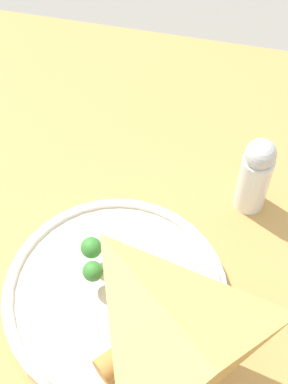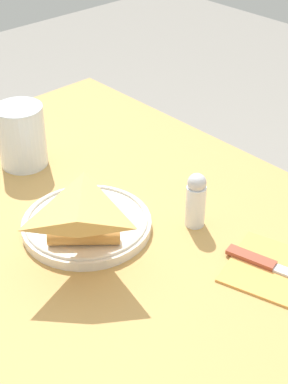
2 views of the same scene
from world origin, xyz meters
name	(u,v)px [view 1 (image 1 of 2)]	position (x,y,z in m)	size (l,w,h in m)	color
dining_table	(214,318)	(0.00, 0.00, 0.64)	(1.15, 0.66, 0.76)	tan
plate_pizza	(115,291)	(-0.10, -0.05, 0.77)	(0.21, 0.21, 0.05)	silver
salt_shaker	(255,175)	(0.01, 0.08, 0.81)	(0.03, 0.03, 0.10)	white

